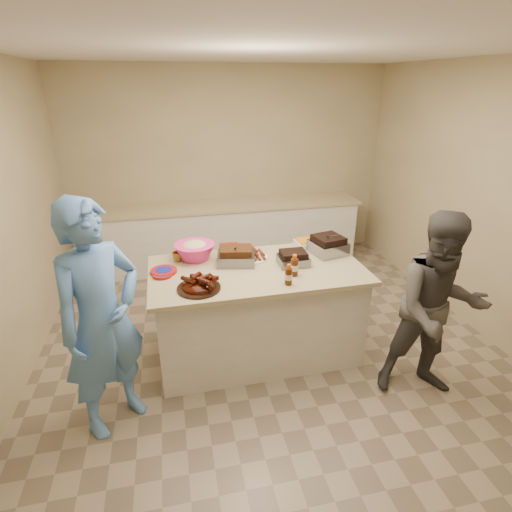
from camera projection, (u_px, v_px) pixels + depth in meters
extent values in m
cube|color=#47230F|center=(236.00, 263.00, 3.71)|extent=(0.38, 0.32, 0.10)
cube|color=black|center=(293.00, 264.00, 3.69)|extent=(0.27, 0.23, 0.08)
cube|color=gray|center=(327.00, 253.00, 3.93)|extent=(0.37, 0.37, 0.12)
cylinder|color=silver|center=(251.00, 258.00, 3.82)|extent=(0.35, 0.35, 0.05)
cube|color=orange|center=(309.00, 246.00, 4.11)|extent=(0.29, 0.22, 0.07)
cylinder|color=#3E1D08|center=(288.00, 284.00, 3.33)|extent=(0.06, 0.06, 0.18)
cylinder|color=#3E1D08|center=(294.00, 275.00, 3.48)|extent=(0.07, 0.07, 0.20)
cylinder|color=gold|center=(235.00, 267.00, 3.64)|extent=(0.05, 0.05, 0.12)
imported|color=silver|center=(247.00, 264.00, 3.69)|extent=(0.13, 0.04, 0.13)
cylinder|color=maroon|center=(164.00, 273.00, 3.54)|extent=(0.23, 0.23, 0.03)
cylinder|color=maroon|center=(163.00, 276.00, 3.47)|extent=(0.17, 0.17, 0.02)
imported|color=#A1691D|center=(178.00, 261.00, 3.76)|extent=(0.10, 0.09, 0.09)
cube|color=maroon|center=(230.00, 253.00, 3.94)|extent=(0.18, 0.13, 0.09)
imported|color=#568DD7|center=(120.00, 417.00, 3.19)|extent=(1.69, 1.81, 0.43)
imported|color=#4C4945|center=(421.00, 388.00, 3.50)|extent=(1.12, 1.74, 0.61)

